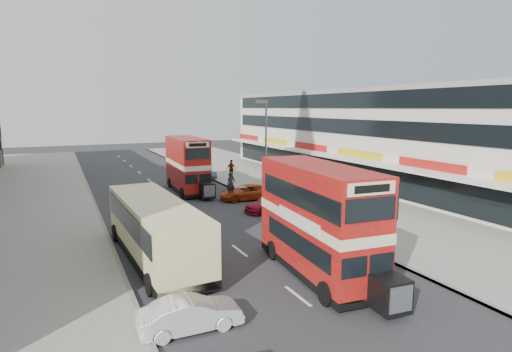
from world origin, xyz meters
TOP-DOWN VIEW (x-y plane):
  - ground at (0.00, 0.00)m, footprint 160.00×160.00m
  - road_surface at (0.00, 20.00)m, footprint 12.00×90.00m
  - pavement_right at (12.00, 20.00)m, footprint 12.00×90.00m
  - pavement_left at (-12.00, 20.00)m, footprint 12.00×90.00m
  - kerb_left at (-6.10, 20.00)m, footprint 0.20×90.00m
  - kerb_right at (6.10, 20.00)m, footprint 0.20×90.00m
  - commercial_row at (19.95, 22.00)m, footprint 9.90×46.20m
  - street_lamp at (6.52, 18.00)m, footprint 1.00×0.20m
  - bus_main at (1.96, 3.55)m, footprint 3.08×9.01m
  - bus_second at (2.01, 24.60)m, footprint 2.64×8.66m
  - coach at (-4.28, 8.66)m, footprint 3.15×10.62m
  - car_left_front at (-4.67, 1.33)m, footprint 3.58×1.33m
  - car_right_a at (5.46, 14.83)m, footprint 4.33×2.14m
  - car_right_b at (5.40, 19.27)m, footprint 4.57×2.37m
  - car_right_c at (4.73, 29.58)m, footprint 3.60×1.54m
  - pedestrian_near at (8.07, 15.42)m, footprint 0.81×0.74m
  - pedestrian_far at (8.01, 28.98)m, footprint 1.22×0.73m
  - cyclist at (4.17, 19.49)m, footprint 0.73×1.62m

SIDE VIEW (x-z plane):
  - ground at x=0.00m, z-range 0.00..0.00m
  - road_surface at x=0.00m, z-range 0.00..0.01m
  - pavement_right at x=12.00m, z-range 0.00..0.15m
  - pavement_left at x=-12.00m, z-range 0.00..0.15m
  - kerb_left at x=-6.10m, z-range -0.01..0.15m
  - kerb_right at x=6.10m, z-range -0.01..0.15m
  - car_left_front at x=-4.67m, z-range 0.00..1.17m
  - car_right_a at x=5.46m, z-range 0.00..1.21m
  - car_right_c at x=4.73m, z-range 0.00..1.21m
  - car_right_b at x=5.40m, z-range 0.00..1.23m
  - cyclist at x=4.17m, z-range -0.31..2.00m
  - pedestrian_near at x=8.07m, z-range 0.15..1.97m
  - pedestrian_far at x=8.01m, z-range 0.15..2.09m
  - coach at x=-4.28m, z-range 0.25..3.03m
  - bus_second at x=2.01m, z-range 0.13..4.85m
  - bus_main at x=1.96m, z-range 0.13..5.00m
  - commercial_row at x=19.95m, z-range 0.05..9.35m
  - street_lamp at x=6.52m, z-range 0.72..8.85m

